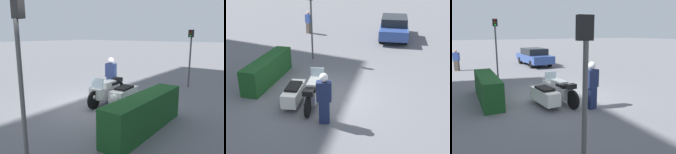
{
  "view_description": "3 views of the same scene",
  "coord_description": "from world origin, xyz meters",
  "views": [
    {
      "loc": [
        6.44,
        5.87,
        2.87
      ],
      "look_at": [
        -0.82,
        0.31,
        1.08
      ],
      "focal_mm": 35.0,
      "sensor_mm": 36.0,
      "label": 1
    },
    {
      "loc": [
        -9.62,
        -2.86,
        5.13
      ],
      "look_at": [
        0.18,
        -0.5,
        0.83
      ],
      "focal_mm": 45.0,
      "sensor_mm": 36.0,
      "label": 2
    },
    {
      "loc": [
        -8.47,
        3.91,
        2.84
      ],
      "look_at": [
        -0.54,
        0.01,
        1.03
      ],
      "focal_mm": 35.0,
      "sensor_mm": 36.0,
      "label": 3
    }
  ],
  "objects": [
    {
      "name": "ground_plane",
      "position": [
        0.0,
        0.0,
        0.0
      ],
      "size": [
        160.0,
        160.0,
        0.0
      ],
      "primitive_type": "plane",
      "color": "slate"
    },
    {
      "name": "police_motorcycle",
      "position": [
        -0.6,
        0.64,
        0.48
      ],
      "size": [
        2.71,
        1.36,
        1.18
      ],
      "rotation": [
        0.0,
        0.0,
        0.1
      ],
      "color": "black",
      "rests_on": "ground"
    },
    {
      "name": "officer_rider",
      "position": [
        -1.81,
        -0.51,
        0.94
      ],
      "size": [
        0.39,
        0.54,
        1.79
      ],
      "rotation": [
        0.0,
        0.0,
        -2.94
      ],
      "color": "#192347",
      "rests_on": "ground"
    },
    {
      "name": "hedge_bush_curbside",
      "position": [
        0.91,
        2.87,
        0.55
      ],
      "size": [
        3.56,
        0.74,
        1.1
      ],
      "primitive_type": "cube",
      "color": "#19471E",
      "rests_on": "ground"
    },
    {
      "name": "traffic_light_near",
      "position": [
        4.17,
        1.89,
        2.33
      ],
      "size": [
        0.23,
        0.26,
        3.56
      ],
      "rotation": [
        0.0,
        0.0,
        3.14
      ],
      "color": "#4C4C4C",
      "rests_on": "ground"
    },
    {
      "name": "traffic_light_far",
      "position": [
        -5.47,
        2.06,
        2.07
      ],
      "size": [
        0.23,
        0.27,
        3.11
      ],
      "rotation": [
        0.0,
        0.0,
        -0.11
      ],
      "color": "#4C4C4C",
      "rests_on": "ground"
    }
  ]
}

